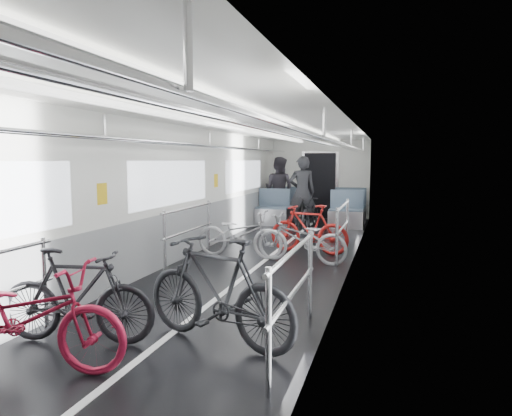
{
  "coord_description": "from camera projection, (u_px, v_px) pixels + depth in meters",
  "views": [
    {
      "loc": [
        2.13,
        -7.08,
        1.79
      ],
      "look_at": [
        0.0,
        0.06,
        1.0
      ],
      "focal_mm": 32.0,
      "sensor_mm": 36.0,
      "label": 1
    }
  ],
  "objects": [
    {
      "name": "car_shell",
      "position": [
        280.0,
        193.0,
        9.12
      ],
      "size": [
        3.02,
        14.01,
        2.41
      ],
      "color": "black",
      "rests_on": "ground"
    },
    {
      "name": "bike_left_near",
      "position": [
        26.0,
        317.0,
        3.84
      ],
      "size": [
        1.87,
        0.91,
        0.94
      ],
      "primitive_type": "imported",
      "rotation": [
        0.0,
        0.0,
        1.74
      ],
      "color": "#A21431",
      "rests_on": "floor"
    },
    {
      "name": "bike_left_mid",
      "position": [
        77.0,
        296.0,
        4.44
      ],
      "size": [
        1.62,
        0.71,
        0.94
      ],
      "primitive_type": "imported",
      "rotation": [
        0.0,
        0.0,
        1.75
      ],
      "color": "black",
      "rests_on": "floor"
    },
    {
      "name": "bike_left_far",
      "position": [
        240.0,
        234.0,
        8.38
      ],
      "size": [
        1.67,
        0.64,
        0.87
      ],
      "primitive_type": "imported",
      "rotation": [
        0.0,
        0.0,
        1.53
      ],
      "color": "#ABABB0",
      "rests_on": "floor"
    },
    {
      "name": "bike_right_near",
      "position": [
        218.0,
        290.0,
        4.41
      ],
      "size": [
        1.84,
        0.99,
        1.07
      ],
      "primitive_type": "imported",
      "rotation": [
        0.0,
        0.0,
        -1.86
      ],
      "color": "black",
      "rests_on": "floor"
    },
    {
      "name": "bike_right_mid",
      "position": [
        301.0,
        239.0,
        7.91
      ],
      "size": [
        1.69,
        0.79,
        0.85
      ],
      "primitive_type": "imported",
      "rotation": [
        0.0,
        0.0,
        -1.71
      ],
      "color": "#9C9DA1",
      "rests_on": "floor"
    },
    {
      "name": "bike_right_far",
      "position": [
        309.0,
        229.0,
        8.72
      ],
      "size": [
        1.63,
        0.73,
        0.95
      ],
      "primitive_type": "imported",
      "rotation": [
        0.0,
        0.0,
        -1.75
      ],
      "color": "#A31714",
      "rests_on": "floor"
    },
    {
      "name": "bike_aisle",
      "position": [
        311.0,
        212.0,
        12.05
      ],
      "size": [
        0.66,
        1.64,
        0.84
      ],
      "primitive_type": "imported",
      "rotation": [
        0.0,
        0.0,
        -0.06
      ],
      "color": "black",
      "rests_on": "floor"
    },
    {
      "name": "person_standing",
      "position": [
        302.0,
        192.0,
        12.06
      ],
      "size": [
        0.79,
        0.64,
        1.89
      ],
      "primitive_type": "imported",
      "rotation": [
        0.0,
        0.0,
        3.44
      ],
      "color": "black",
      "rests_on": "floor"
    },
    {
      "name": "person_seated",
      "position": [
        279.0,
        189.0,
        13.33
      ],
      "size": [
        1.05,
        0.9,
        1.88
      ],
      "primitive_type": "imported",
      "rotation": [
        0.0,
        0.0,
        2.91
      ],
      "color": "#302C34",
      "rests_on": "floor"
    }
  ]
}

